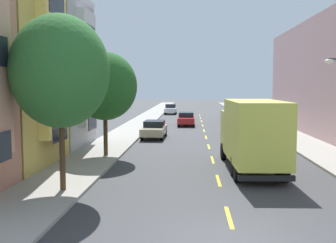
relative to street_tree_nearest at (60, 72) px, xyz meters
name	(u,v)px	position (x,y,z in m)	size (l,w,h in m)	color
ground_plane	(203,127)	(6.40, 25.49, -4.87)	(160.00, 160.00, 0.00)	#38383A
sidewalk_left	(133,128)	(-0.70, 23.49, -4.80)	(3.20, 120.00, 0.14)	#A39E93
sidewalk_right	(276,129)	(13.50, 23.49, -4.80)	(3.20, 120.00, 0.14)	#A39E93
lane_centerline_dashes	(205,134)	(6.40, 19.99, -4.87)	(0.14, 47.20, 0.01)	yellow
townhouse_third_dove_grey	(0,75)	(-8.24, 11.55, 0.18)	(12.70, 6.51, 10.51)	#A8A8AD
street_tree_nearest	(60,72)	(0.00, 0.00, 0.00)	(3.86, 3.86, 6.97)	#47331E
street_tree_second	(105,86)	(0.00, 7.89, -0.58)	(3.84, 3.84, 6.19)	#47331E
delivery_box_truck	(252,132)	(8.21, 4.62, -2.87)	(2.63, 7.54, 3.60)	#D8D84C
parked_hatchback_charcoal	(257,127)	(10.88, 19.18, -4.11)	(1.76, 4.01, 1.50)	#333338
parked_pickup_black	(235,113)	(10.73, 35.37, -4.04)	(2.03, 5.31, 1.73)	black
parked_hatchback_white	(171,109)	(1.98, 44.63, -4.11)	(1.78, 4.02, 1.50)	silver
parked_sedan_champagne	(154,129)	(2.08, 16.91, -4.12)	(1.91, 4.54, 1.43)	tan
parked_sedan_silver	(240,117)	(10.76, 29.61, -4.12)	(1.83, 4.51, 1.43)	#B2B5BA
moving_red_sedan	(186,119)	(4.60, 27.33, -4.12)	(1.80, 4.50, 1.43)	#AD1E1E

